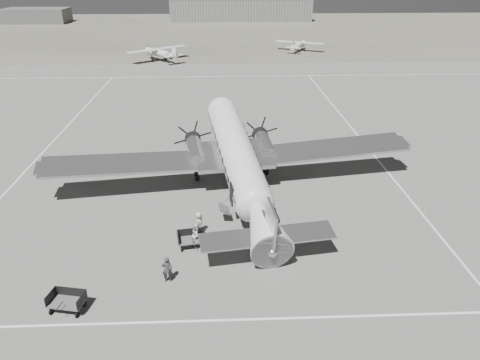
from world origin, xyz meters
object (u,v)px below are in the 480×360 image
baggage_cart_near (192,239)px  ground_crew (167,269)px  light_plane_right (299,46)px  shed_secondary (36,16)px  baggage_cart_far (67,302)px  ramp_agent (197,235)px  passenger (199,223)px  dc3_airliner (239,162)px  light_plane_left (160,54)px  hangar_main (241,9)px

baggage_cart_near → ground_crew: ground_crew is taller
light_plane_right → baggage_cart_near: (-17.50, -69.51, -0.51)m
shed_secondary → baggage_cart_far: size_ratio=10.11×
ramp_agent → passenger: bearing=4.5°
passenger → dc3_airliner: bearing=-8.8°
baggage_cart_far → ramp_agent: size_ratio=1.16×
shed_secondary → baggage_cart_far: 135.82m
dc3_airliner → light_plane_left: bearing=93.6°
light_plane_left → baggage_cart_near: (8.65, -60.33, -0.72)m
passenger → light_plane_right: bearing=4.8°
baggage_cart_near → baggage_cart_far: 8.04m
shed_secondary → baggage_cart_near: bearing=-67.2°
light_plane_right → ramp_agent: (-17.18, -69.42, -0.24)m
baggage_cart_far → ramp_agent: (6.16, 5.61, 0.27)m
dc3_airliner → baggage_cart_near: dc3_airliner is taller
shed_secondary → ramp_agent: (51.72, -122.33, -1.23)m
dc3_airliner → passenger: size_ratio=19.33×
dc3_airliner → baggage_cart_near: 7.76m
shed_secondary → light_plane_right: size_ratio=1.85×
hangar_main → baggage_cart_near: bearing=-93.9°
dc3_airliner → light_plane_right: 64.41m
light_plane_left → light_plane_right: bearing=-21.1°
light_plane_right → baggage_cart_far: light_plane_right is taller
dc3_airliner → light_plane_left: 54.89m
ground_crew → light_plane_right: bearing=-108.9°
hangar_main → ramp_agent: hangar_main is taller
ramp_agent → hangar_main: bearing=3.9°
baggage_cart_far → light_plane_left: bearing=104.1°
passenger → hangar_main: bearing=15.1°
shed_secondary → ramp_agent: 132.82m
ground_crew → dc3_airliner: bearing=-117.4°
hangar_main → ramp_agent: (-8.28, -127.33, -2.53)m
dc3_airliner → hangar_main: bearing=78.6°
dc3_airliner → light_plane_left: dc3_airliner is taller
hangar_main → light_plane_right: (8.89, -57.91, -2.29)m
shed_secondary → light_plane_left: shed_secondary is taller
baggage_cart_far → hangar_main: bearing=95.5°
dc3_airliner → baggage_cart_far: bearing=-135.0°
hangar_main → shed_secondary: hangar_main is taller
ramp_agent → baggage_cart_far: bearing=140.0°
light_plane_left → ground_crew: 64.15m
hangar_main → baggage_cart_near: hangar_main is taller
ground_crew → baggage_cart_far: bearing=20.0°
baggage_cart_near → ramp_agent: size_ratio=1.14×
ground_crew → passenger: 5.15m
passenger → shed_secondary: bearing=42.1°
light_plane_right → baggage_cart_far: 78.58m
shed_secondary → light_plane_right: 86.87m
hangar_main → shed_secondary: bearing=-175.2°
passenger → ground_crew: bearing=-178.4°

